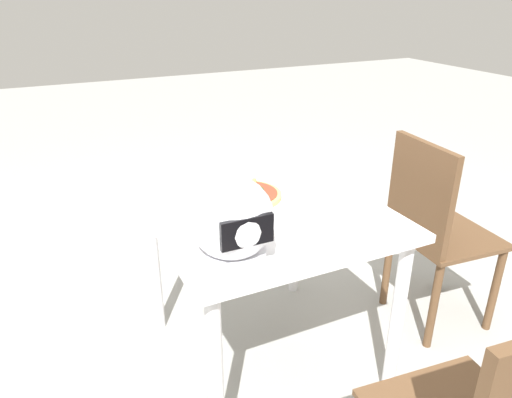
{
  "coord_description": "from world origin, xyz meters",
  "views": [
    {
      "loc": [
        0.74,
        1.47,
        1.48
      ],
      "look_at": [
        0.02,
        -0.05,
        0.73
      ],
      "focal_mm": 33.79,
      "sensor_mm": 36.0,
      "label": 1
    }
  ],
  "objects_px": {
    "dining_table": "(265,231)",
    "chair_side": "(433,226)",
    "pizza": "(247,195)",
    "motorcycle_helmet": "(232,220)"
  },
  "relations": [
    {
      "from": "dining_table",
      "to": "chair_side",
      "type": "height_order",
      "value": "chair_side"
    },
    {
      "from": "dining_table",
      "to": "chair_side",
      "type": "distance_m",
      "value": 0.79
    },
    {
      "from": "dining_table",
      "to": "chair_side",
      "type": "relative_size",
      "value": 0.98
    },
    {
      "from": "dining_table",
      "to": "chair_side",
      "type": "xyz_separation_m",
      "value": [
        -0.78,
        0.09,
        -0.11
      ]
    },
    {
      "from": "pizza",
      "to": "motorcycle_helmet",
      "type": "distance_m",
      "value": 0.43
    },
    {
      "from": "motorcycle_helmet",
      "to": "chair_side",
      "type": "distance_m",
      "value": 1.1
    },
    {
      "from": "pizza",
      "to": "motorcycle_helmet",
      "type": "bearing_deg",
      "value": 59.33
    },
    {
      "from": "pizza",
      "to": "motorcycle_helmet",
      "type": "relative_size",
      "value": 1.05
    },
    {
      "from": "dining_table",
      "to": "chair_side",
      "type": "bearing_deg",
      "value": 173.18
    },
    {
      "from": "motorcycle_helmet",
      "to": "chair_side",
      "type": "xyz_separation_m",
      "value": [
        -1.03,
        -0.18,
        -0.33
      ]
    }
  ]
}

